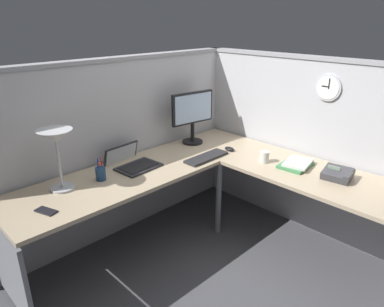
# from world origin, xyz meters

# --- Properties ---
(ground_plane) EXTENTS (6.80, 6.80, 0.00)m
(ground_plane) POSITION_xyz_m (0.00, 0.00, 0.00)
(ground_plane) COLOR #47474C
(cubicle_wall_back) EXTENTS (2.57, 0.12, 1.58)m
(cubicle_wall_back) POSITION_xyz_m (-0.36, 0.87, 0.79)
(cubicle_wall_back) COLOR #B2B2B7
(cubicle_wall_back) RESTS_ON ground
(cubicle_wall_right) EXTENTS (0.12, 2.37, 1.58)m
(cubicle_wall_right) POSITION_xyz_m (0.87, -0.27, 0.79)
(cubicle_wall_right) COLOR #B2B2B7
(cubicle_wall_right) RESTS_ON ground
(desk) EXTENTS (2.35, 2.15, 0.73)m
(desk) POSITION_xyz_m (-0.15, -0.05, 0.63)
(desk) COLOR tan
(desk) RESTS_ON ground
(monitor) EXTENTS (0.46, 0.20, 0.50)m
(monitor) POSITION_xyz_m (0.30, 0.64, 1.02)
(monitor) COLOR black
(monitor) RESTS_ON desk
(laptop) EXTENTS (0.37, 0.41, 0.22)m
(laptop) POSITION_xyz_m (-0.46, 0.60, 0.75)
(laptop) COLOR #232326
(laptop) RESTS_ON desk
(keyboard) EXTENTS (0.43, 0.15, 0.02)m
(keyboard) POSITION_xyz_m (0.10, 0.26, 0.74)
(keyboard) COLOR #232326
(keyboard) RESTS_ON desk
(computer_mouse) EXTENTS (0.06, 0.10, 0.03)m
(computer_mouse) POSITION_xyz_m (0.39, 0.24, 0.75)
(computer_mouse) COLOR black
(computer_mouse) RESTS_ON desk
(desk_lamp_dome) EXTENTS (0.24, 0.24, 0.44)m
(desk_lamp_dome) POSITION_xyz_m (-1.06, 0.59, 1.09)
(desk_lamp_dome) COLOR #B7BABF
(desk_lamp_dome) RESTS_ON desk
(pen_cup) EXTENTS (0.08, 0.08, 0.18)m
(pen_cup) POSITION_xyz_m (-0.79, 0.53, 0.78)
(pen_cup) COLOR navy
(pen_cup) RESTS_ON desk
(cell_phone) EXTENTS (0.11, 0.16, 0.01)m
(cell_phone) POSITION_xyz_m (-1.29, 0.36, 0.73)
(cell_phone) COLOR black
(cell_phone) RESTS_ON desk
(office_phone) EXTENTS (0.22, 0.23, 0.11)m
(office_phone) POSITION_xyz_m (0.51, -0.73, 0.77)
(office_phone) COLOR #38383D
(office_phone) RESTS_ON desk
(book_stack) EXTENTS (0.31, 0.24, 0.04)m
(book_stack) POSITION_xyz_m (0.50, -0.38, 0.75)
(book_stack) COLOR #3F7F4C
(book_stack) RESTS_ON desk
(coffee_mug) EXTENTS (0.08, 0.08, 0.10)m
(coffee_mug) POSITION_xyz_m (0.39, -0.14, 0.78)
(coffee_mug) COLOR silver
(coffee_mug) RESTS_ON desk
(wall_clock) EXTENTS (0.04, 0.22, 0.22)m
(wall_clock) POSITION_xyz_m (0.82, -0.42, 1.35)
(wall_clock) COLOR #B7BABF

